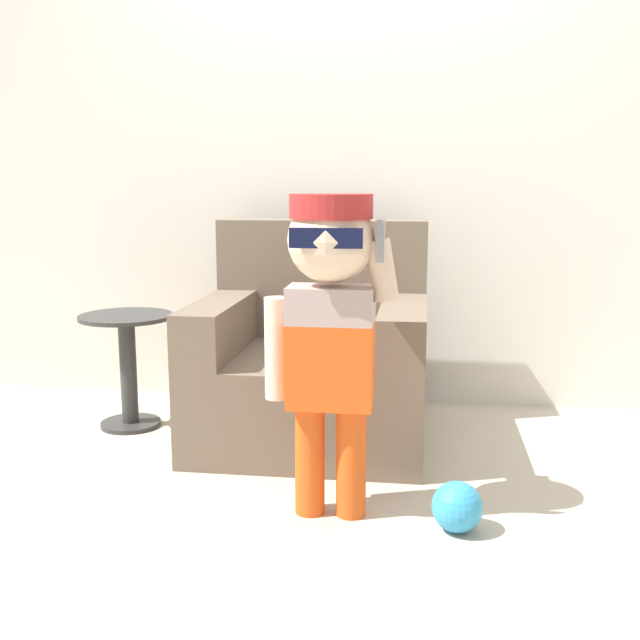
# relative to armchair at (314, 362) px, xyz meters

# --- Properties ---
(ground_plane) EXTENTS (10.00, 10.00, 0.00)m
(ground_plane) POSITION_rel_armchair_xyz_m (0.12, -0.03, -0.32)
(ground_plane) COLOR #BCB29E
(wall_back) EXTENTS (10.00, 0.05, 2.60)m
(wall_back) POSITION_rel_armchair_xyz_m (0.12, 0.58, 0.98)
(wall_back) COLOR silver
(wall_back) RESTS_ON ground_plane
(armchair) EXTENTS (0.95, 0.89, 0.92)m
(armchair) POSITION_rel_armchair_xyz_m (0.00, 0.00, 0.00)
(armchair) COLOR #6B5B4C
(armchair) RESTS_ON ground_plane
(person_child) EXTENTS (0.43, 0.32, 1.05)m
(person_child) POSITION_rel_armchair_xyz_m (0.17, -0.78, 0.38)
(person_child) COLOR #E05119
(person_child) RESTS_ON ground_plane
(side_table) EXTENTS (0.41, 0.41, 0.51)m
(side_table) POSITION_rel_armchair_xyz_m (-0.84, -0.00, -0.02)
(side_table) COLOR #333333
(side_table) RESTS_ON ground_plane
(toy_ball) EXTENTS (0.16, 0.16, 0.16)m
(toy_ball) POSITION_rel_armchair_xyz_m (0.58, -0.86, -0.24)
(toy_ball) COLOR #3399D1
(toy_ball) RESTS_ON ground_plane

